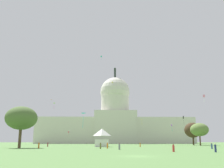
# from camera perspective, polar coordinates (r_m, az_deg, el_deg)

# --- Properties ---
(ground_plane) EXTENTS (800.00, 800.00, 0.00)m
(ground_plane) POSITION_cam_1_polar(r_m,az_deg,el_deg) (36.43, 5.53, -15.63)
(ground_plane) COLOR #567F42
(capitol_building) EXTENTS (124.41, 25.87, 62.72)m
(capitol_building) POSITION_cam_1_polar(r_m,az_deg,el_deg) (211.62, 0.69, -8.44)
(capitol_building) COLOR beige
(capitol_building) RESTS_ON ground_plane
(event_tent) EXTENTS (5.14, 6.66, 6.39)m
(event_tent) POSITION_cam_1_polar(r_m,az_deg,el_deg) (94.85, -2.24, -11.74)
(event_tent) COLOR white
(event_tent) RESTS_ON ground_plane
(tree_west_far) EXTENTS (10.98, 11.16, 12.33)m
(tree_west_far) POSITION_cam_1_polar(r_m,az_deg,el_deg) (83.14, -19.42, -7.15)
(tree_west_far) COLOR brown
(tree_west_far) RESTS_ON ground_plane
(tree_east_mid) EXTENTS (9.83, 8.98, 11.48)m
(tree_east_mid) POSITION_cam_1_polar(r_m,az_deg,el_deg) (142.69, 17.42, -9.72)
(tree_east_mid) COLOR #42301E
(tree_east_mid) RESTS_ON ground_plane
(tree_east_far) EXTENTS (11.44, 11.44, 10.25)m
(tree_east_far) POSITION_cam_1_polar(r_m,az_deg,el_deg) (128.49, 18.77, -9.55)
(tree_east_far) COLOR #4C3823
(tree_east_far) RESTS_ON ground_plane
(person_olive_lawn_far_left) EXTENTS (0.51, 0.51, 1.64)m
(person_olive_lawn_far_left) POSITION_cam_1_polar(r_m,az_deg,el_deg) (69.85, -2.55, -13.54)
(person_olive_lawn_far_left) COLOR olive
(person_olive_lawn_far_left) RESTS_ON ground_plane
(person_navy_mid_center) EXTENTS (0.52, 0.52, 1.59)m
(person_navy_mid_center) POSITION_cam_1_polar(r_m,az_deg,el_deg) (52.21, 21.92, -13.06)
(person_navy_mid_center) COLOR navy
(person_navy_mid_center) RESTS_ON ground_plane
(person_orange_near_tent) EXTENTS (0.43, 0.43, 1.68)m
(person_orange_near_tent) POSITION_cam_1_polar(r_m,az_deg,el_deg) (73.79, -1.03, -13.47)
(person_orange_near_tent) COLOR orange
(person_orange_near_tent) RESTS_ON ground_plane
(person_grey_front_left) EXTENTS (0.59, 0.59, 1.62)m
(person_grey_front_left) POSITION_cam_1_polar(r_m,az_deg,el_deg) (62.71, 1.64, -13.68)
(person_grey_front_left) COLOR gray
(person_grey_front_left) RESTS_ON ground_plane
(person_orange_lawn_far_right) EXTENTS (0.51, 0.51, 1.61)m
(person_orange_lawn_far_right) POSITION_cam_1_polar(r_m,az_deg,el_deg) (93.51, 6.24, -13.22)
(person_orange_lawn_far_right) COLOR orange
(person_orange_lawn_far_right) RESTS_ON ground_plane
(person_maroon_near_tree_west) EXTENTS (0.45, 0.45, 1.65)m
(person_maroon_near_tree_west) POSITION_cam_1_polar(r_m,az_deg,el_deg) (97.91, -14.03, -12.88)
(person_maroon_near_tree_west) COLOR maroon
(person_maroon_near_tree_west) RESTS_ON ground_plane
(person_red_mid_right) EXTENTS (0.54, 0.54, 1.51)m
(person_red_mid_right) POSITION_cam_1_polar(r_m,az_deg,el_deg) (51.90, 13.45, -13.66)
(person_red_mid_right) COLOR red
(person_red_mid_right) RESTS_ON ground_plane
(person_orange_mid_left) EXTENTS (0.53, 0.53, 1.73)m
(person_orange_mid_left) POSITION_cam_1_polar(r_m,az_deg,el_deg) (78.37, -15.89, -12.94)
(person_orange_mid_left) COLOR orange
(person_orange_mid_left) RESTS_ON ground_plane
(person_denim_deep_crowd) EXTENTS (0.58, 0.58, 1.63)m
(person_denim_deep_crowd) POSITION_cam_1_polar(r_m,az_deg,el_deg) (74.18, 21.21, -12.68)
(person_denim_deep_crowd) COLOR #3D5684
(person_denim_deep_crowd) RESTS_ON ground_plane
(kite_violet_low) EXTENTS (0.49, 0.96, 3.26)m
(kite_violet_low) POSITION_cam_1_polar(r_m,az_deg,el_deg) (125.41, 13.08, -9.07)
(kite_violet_low) COLOR purple
(kite_lime_mid) EXTENTS (1.39, 1.35, 2.72)m
(kite_lime_mid) POSITION_cam_1_polar(r_m,az_deg,el_deg) (149.43, -12.76, -4.43)
(kite_lime_mid) COLOR #8CD133
(kite_black_low) EXTENTS (0.58, 0.34, 4.54)m
(kite_black_low) POSITION_cam_1_polar(r_m,az_deg,el_deg) (150.15, 15.52, -7.33)
(kite_black_low) COLOR black
(kite_orange_mid) EXTENTS (0.84, 1.31, 0.15)m
(kite_orange_mid) POSITION_cam_1_polar(r_m,az_deg,el_deg) (139.31, -13.10, -3.55)
(kite_orange_mid) COLOR orange
(kite_turquoise_high) EXTENTS (0.91, 0.79, 2.51)m
(kite_turquoise_high) POSITION_cam_1_polar(r_m,az_deg,el_deg) (154.14, -2.39, 6.07)
(kite_turquoise_high) COLOR teal
(kite_cyan_low) EXTENTS (1.41, 1.17, 3.86)m
(kite_cyan_low) POSITION_cam_1_polar(r_m,az_deg,el_deg) (76.54, -6.44, -7.06)
(kite_cyan_low) COLOR #33BCDB
(kite_red_low) EXTENTS (0.61, 0.99, 3.48)m
(kite_red_low) POSITION_cam_1_polar(r_m,az_deg,el_deg) (190.09, -9.61, -10.53)
(kite_red_low) COLOR red
(kite_pink_mid) EXTENTS (1.02, 0.39, 3.33)m
(kite_pink_mid) POSITION_cam_1_polar(r_m,az_deg,el_deg) (116.25, 19.68, -2.62)
(kite_pink_mid) COLOR pink
(kite_gold_high) EXTENTS (0.97, 1.00, 3.21)m
(kite_gold_high) POSITION_cam_1_polar(r_m,az_deg,el_deg) (179.48, 0.07, 0.39)
(kite_gold_high) COLOR gold
(kite_yellow_low) EXTENTS (1.63, 1.04, 3.41)m
(kite_yellow_low) POSITION_cam_1_polar(r_m,az_deg,el_deg) (180.23, 6.68, -8.06)
(kite_yellow_low) COLOR yellow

